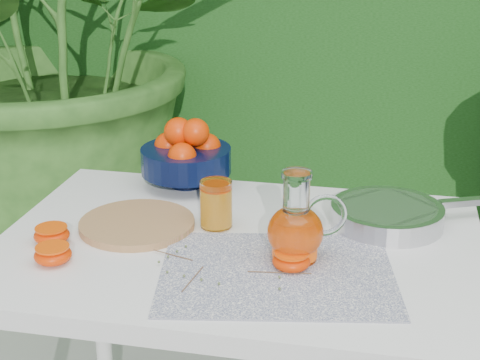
% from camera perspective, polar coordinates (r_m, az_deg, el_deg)
% --- Properties ---
extents(potted_plant_left, '(2.36, 2.36, 1.93)m').
position_cam_1_polar(potted_plant_left, '(2.93, -14.02, 11.43)').
color(potted_plant_left, '#2D5A1E').
rests_on(potted_plant_left, ground).
extents(white_table, '(1.00, 0.70, 0.75)m').
position_cam_1_polar(white_table, '(1.56, -0.15, -7.53)').
color(white_table, white).
rests_on(white_table, ground).
extents(placemat, '(0.49, 0.42, 0.00)m').
position_cam_1_polar(placemat, '(1.40, 2.88, -7.19)').
color(placemat, '#0C1545').
rests_on(placemat, white_table).
extents(cutting_board, '(0.31, 0.31, 0.02)m').
position_cam_1_polar(cutting_board, '(1.60, -7.99, -3.41)').
color(cutting_board, '#AD754E').
rests_on(cutting_board, white_table).
extents(fruit_bowl, '(0.24, 0.24, 0.18)m').
position_cam_1_polar(fruit_bowl, '(1.80, -4.19, 1.99)').
color(fruit_bowl, black).
rests_on(fruit_bowl, white_table).
extents(juice_pitcher, '(0.17, 0.14, 0.18)m').
position_cam_1_polar(juice_pitcher, '(1.43, 4.40, -3.83)').
color(juice_pitcher, white).
rests_on(juice_pitcher, white_table).
extents(juice_tumbler, '(0.09, 0.09, 0.10)m').
position_cam_1_polar(juice_tumbler, '(1.57, -1.86, -1.94)').
color(juice_tumbler, white).
rests_on(juice_tumbler, white_table).
extents(saute_pan, '(0.44, 0.32, 0.05)m').
position_cam_1_polar(saute_pan, '(1.63, 11.46, -2.61)').
color(saute_pan, '#BCBBC1').
rests_on(saute_pan, white_table).
extents(orange_halves, '(0.59, 0.17, 0.04)m').
position_cam_1_polar(orange_halves, '(1.47, -8.57, -5.35)').
color(orange_halves, '#EB3402').
rests_on(orange_halves, white_table).
extents(thyme_sprigs, '(0.32, 0.18, 0.01)m').
position_cam_1_polar(thyme_sprigs, '(1.41, -1.81, -6.86)').
color(thyme_sprigs, brown).
rests_on(thyme_sprigs, white_table).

